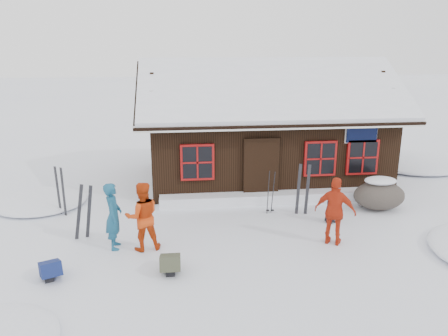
# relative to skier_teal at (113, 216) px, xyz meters

# --- Properties ---
(ground) EXTENTS (120.00, 120.00, 0.00)m
(ground) POSITION_rel_skier_teal_xyz_m (3.31, 0.42, -0.83)
(ground) COLOR white
(ground) RESTS_ON ground
(mountain_hut) EXTENTS (8.90, 6.09, 4.42)m
(mountain_hut) POSITION_rel_skier_teal_xyz_m (4.81, 5.40, 0.74)
(mountain_hut) COLOR black
(mountain_hut) RESTS_ON ground
(snow_drift) EXTENTS (7.60, 0.60, 0.35)m
(snow_drift) POSITION_rel_skier_teal_xyz_m (4.81, 2.67, -0.66)
(snow_drift) COLOR white
(snow_drift) RESTS_ON ground
(snow_mounds) EXTENTS (20.60, 13.20, 0.48)m
(snow_mounds) POSITION_rel_skier_teal_xyz_m (4.96, 2.28, -0.83)
(snow_mounds) COLOR white
(snow_mounds) RESTS_ON ground
(skier_teal) EXTENTS (0.43, 0.63, 1.67)m
(skier_teal) POSITION_rel_skier_teal_xyz_m (0.00, 0.00, 0.00)
(skier_teal) COLOR navy
(skier_teal) RESTS_ON ground
(skier_orange_left) EXTENTS (0.94, 0.80, 1.71)m
(skier_orange_left) POSITION_rel_skier_teal_xyz_m (0.70, -0.16, 0.02)
(skier_orange_left) COLOR #C53A0D
(skier_orange_left) RESTS_ON ground
(skier_orange_right) EXTENTS (1.09, 0.88, 1.73)m
(skier_orange_right) POSITION_rel_skier_teal_xyz_m (5.42, -0.41, 0.03)
(skier_orange_right) COLOR red
(skier_orange_right) RESTS_ON ground
(skier_crouched) EXTENTS (0.53, 0.48, 0.91)m
(skier_crouched) POSITION_rel_skier_teal_xyz_m (5.83, 0.92, -0.38)
(skier_crouched) COLOR black
(skier_crouched) RESTS_ON ground
(boulder) EXTENTS (1.55, 1.16, 0.90)m
(boulder) POSITION_rel_skier_teal_xyz_m (7.64, 1.76, -0.38)
(boulder) COLOR #504740
(boulder) RESTS_ON ground
(ski_pair_left) EXTENTS (0.56, 0.14, 1.50)m
(ski_pair_left) POSITION_rel_skier_teal_xyz_m (-0.83, 0.66, -0.13)
(ski_pair_left) COLOR black
(ski_pair_left) RESTS_ON ground
(ski_pair_mid) EXTENTS (0.29, 0.25, 1.50)m
(ski_pair_mid) POSITION_rel_skier_teal_xyz_m (-1.81, 2.41, -0.13)
(ski_pair_mid) COLOR black
(ski_pair_mid) RESTS_ON ground
(ski_pair_right) EXTENTS (0.40, 0.15, 1.58)m
(ski_pair_right) POSITION_rel_skier_teal_xyz_m (5.21, 1.62, -0.10)
(ski_pair_right) COLOR black
(ski_pair_right) RESTS_ON ground
(ski_poles) EXTENTS (0.24, 0.12, 1.33)m
(ski_poles) POSITION_rel_skier_teal_xyz_m (4.29, 1.81, -0.21)
(ski_poles) COLOR black
(ski_poles) RESTS_ON ground
(backpack_blue) EXTENTS (0.61, 0.68, 0.30)m
(backpack_blue) POSITION_rel_skier_teal_xyz_m (-1.19, -1.35, -0.68)
(backpack_blue) COLOR navy
(backpack_blue) RESTS_ON ground
(backpack_olive) EXTENTS (0.45, 0.60, 0.32)m
(backpack_olive) POSITION_rel_skier_teal_xyz_m (1.35, -1.40, -0.67)
(backpack_olive) COLOR #3D412E
(backpack_olive) RESTS_ON ground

